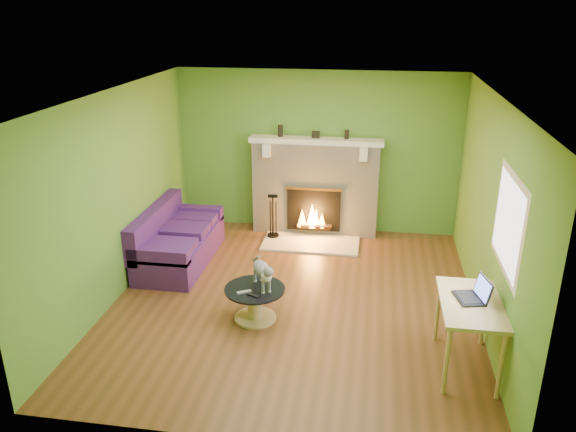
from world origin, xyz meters
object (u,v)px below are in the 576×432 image
sofa (176,241)px  coffee_table (255,301)px  cat (262,273)px  desk (470,310)px

sofa → coffee_table: 2.02m
coffee_table → cat: size_ratio=1.18×
coffee_table → desk: size_ratio=0.69×
sofa → desk: 4.31m
sofa → cat: size_ratio=2.98×
sofa → cat: bearing=-41.0°
sofa → cat: sofa is taller
coffee_table → desk: bearing=-14.1°
coffee_table → cat: 0.37m
coffee_table → cat: bearing=32.0°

